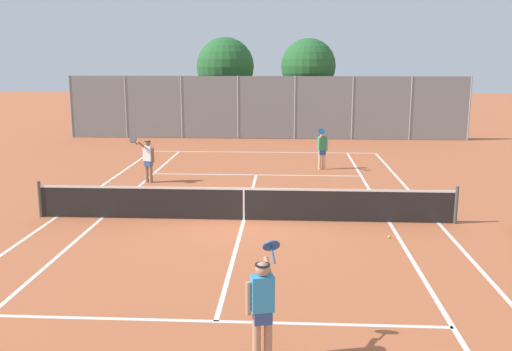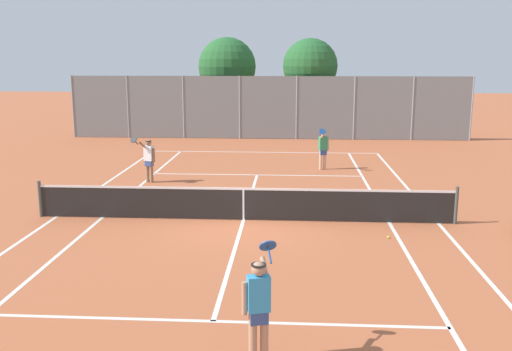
{
  "view_description": "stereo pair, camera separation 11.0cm",
  "coord_description": "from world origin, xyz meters",
  "views": [
    {
      "loc": [
        1.24,
        -15.68,
        4.59
      ],
      "look_at": [
        0.26,
        1.5,
        1.0
      ],
      "focal_mm": 40.0,
      "sensor_mm": 36.0,
      "label": 1
    },
    {
      "loc": [
        1.35,
        -15.68,
        4.59
      ],
      "look_at": [
        0.26,
        1.5,
        1.0
      ],
      "focal_mm": 40.0,
      "sensor_mm": 36.0,
      "label": 2
    }
  ],
  "objects": [
    {
      "name": "loose_tennis_ball_3",
      "position": [
        3.36,
        1.15,
        0.03
      ],
      "size": [
        0.07,
        0.07,
        0.07
      ],
      "primitive_type": "sphere",
      "color": "#D1DB33",
      "rests_on": "ground"
    },
    {
      "name": "tree_behind_right",
      "position": [
        2.39,
        18.43,
        3.96
      ],
      "size": [
        3.2,
        3.2,
        5.67
      ],
      "color": "brown",
      "rests_on": "ground"
    },
    {
      "name": "back_fence",
      "position": [
        -0.0,
        16.57,
        1.78
      ],
      "size": [
        22.63,
        0.08,
        3.56
      ],
      "color": "gray",
      "rests_on": "ground"
    },
    {
      "name": "court_line_markings",
      "position": [
        0.0,
        0.0,
        0.0
      ],
      "size": [
        11.1,
        23.9,
        0.01
      ],
      "color": "silver",
      "rests_on": "ground"
    },
    {
      "name": "loose_tennis_ball_2",
      "position": [
        2.66,
        1.92,
        0.03
      ],
      "size": [
        0.07,
        0.07,
        0.07
      ],
      "primitive_type": "sphere",
      "color": "#D1DB33",
      "rests_on": "ground"
    },
    {
      "name": "tennis_net",
      "position": [
        0.0,
        0.0,
        0.51
      ],
      "size": [
        12.0,
        0.1,
        1.07
      ],
      "color": "#474C47",
      "rests_on": "ground"
    },
    {
      "name": "player_far_left",
      "position": [
        -3.92,
        4.79,
        0.93
      ],
      "size": [
        0.84,
        0.69,
        1.77
      ],
      "color": "#936B4C",
      "rests_on": "ground"
    },
    {
      "name": "tree_behind_left",
      "position": [
        -2.65,
        19.53,
        3.91
      ],
      "size": [
        3.52,
        3.52,
        5.77
      ],
      "color": "brown",
      "rests_on": "ground"
    },
    {
      "name": "player_near_side",
      "position": [
        0.88,
        -7.65,
        0.93
      ],
      "size": [
        0.53,
        0.84,
        1.77
      ],
      "color": "tan",
      "rests_on": "ground"
    },
    {
      "name": "player_far_right",
      "position": [
        2.65,
        7.7,
        0.93
      ],
      "size": [
        0.48,
        0.87,
        1.77
      ],
      "color": "#D8A884",
      "rests_on": "ground"
    },
    {
      "name": "ground_plane",
      "position": [
        0.0,
        0.0,
        0.0
      ],
      "size": [
        120.0,
        120.0,
        0.0
      ],
      "primitive_type": "plane",
      "color": "#B25B38"
    },
    {
      "name": "loose_tennis_ball_1",
      "position": [
        3.87,
        -1.43,
        0.03
      ],
      "size": [
        0.07,
        0.07,
        0.07
      ],
      "primitive_type": "sphere",
      "color": "#D1DB33",
      "rests_on": "ground"
    },
    {
      "name": "loose_tennis_ball_0",
      "position": [
        -5.19,
        0.57,
        0.03
      ],
      "size": [
        0.07,
        0.07,
        0.07
      ],
      "primitive_type": "sphere",
      "color": "#D1DB33",
      "rests_on": "ground"
    }
  ]
}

